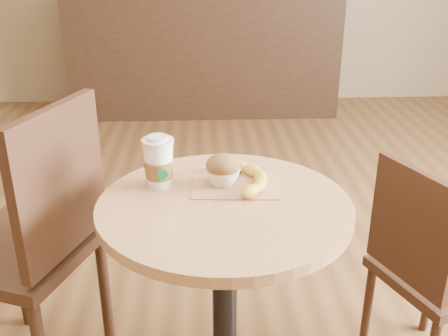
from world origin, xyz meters
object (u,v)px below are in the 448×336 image
(chair_left, at_px, (34,239))
(cafe_table, at_px, (225,274))
(muffin, at_px, (223,170))
(banana, at_px, (242,177))
(coffee_cup, at_px, (159,164))
(chair_right, at_px, (429,268))

(chair_left, bearing_deg, cafe_table, 91.68)
(muffin, xyz_separation_m, banana, (0.05, 0.00, -0.02))
(muffin, bearing_deg, banana, 1.35)
(coffee_cup, bearing_deg, banana, -16.37)
(chair_left, relative_size, muffin, 9.94)
(chair_left, bearing_deg, coffee_cup, 98.26)
(muffin, bearing_deg, cafe_table, -90.09)
(cafe_table, bearing_deg, banana, 63.35)
(cafe_table, relative_size, chair_left, 0.78)
(chair_left, bearing_deg, chair_right, 107.77)
(chair_left, xyz_separation_m, chair_right, (1.23, -0.06, -0.10))
(cafe_table, xyz_separation_m, chair_left, (-0.58, 0.20, 0.01))
(cafe_table, xyz_separation_m, banana, (0.05, 0.11, 0.25))
(banana, bearing_deg, coffee_cup, 164.26)
(chair_right, distance_m, banana, 0.69)
(banana, bearing_deg, chair_left, 156.61)
(chair_left, distance_m, coffee_cup, 0.50)
(cafe_table, height_order, muffin, muffin)
(chair_left, relative_size, chair_right, 1.24)
(chair_left, xyz_separation_m, muffin, (0.58, -0.09, 0.26))
(coffee_cup, height_order, banana, coffee_cup)
(coffee_cup, bearing_deg, muffin, -16.97)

